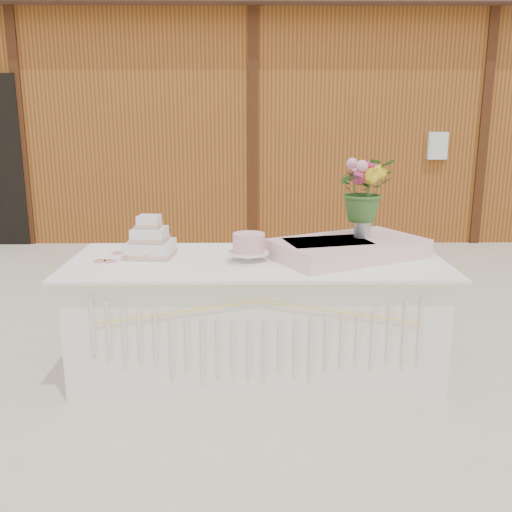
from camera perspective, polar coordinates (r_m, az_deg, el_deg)
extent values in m
plane|color=beige|center=(3.92, 0.04, -11.33)|extent=(80.00, 80.00, 0.00)
cube|color=brown|center=(9.55, -0.35, 12.74)|extent=(12.00, 4.00, 3.00)
cube|color=#442F26|center=(9.67, -0.37, 22.57)|extent=(12.60, 4.60, 0.30)
cube|color=white|center=(3.78, 0.05, -6.17)|extent=(2.28, 0.88, 0.75)
cube|color=white|center=(3.66, 0.05, -0.50)|extent=(2.40, 1.00, 0.02)
cube|color=white|center=(3.80, -10.53, 0.71)|extent=(0.32, 0.32, 0.10)
cube|color=#DA9F8A|center=(3.81, -10.51, 0.27)|extent=(0.33, 0.33, 0.02)
cube|color=white|center=(3.78, -10.59, 2.12)|extent=(0.23, 0.23, 0.09)
cube|color=#DA9F8A|center=(3.79, -10.58, 1.74)|extent=(0.24, 0.24, 0.02)
cube|color=white|center=(3.77, -10.65, 3.40)|extent=(0.15, 0.15, 0.08)
cube|color=#DA9F8A|center=(3.77, -10.64, 3.09)|extent=(0.16, 0.16, 0.02)
cylinder|color=white|center=(3.59, -0.72, -0.51)|extent=(0.22, 0.22, 0.01)
cylinder|color=white|center=(3.59, -0.72, -0.08)|extent=(0.06, 0.06, 0.04)
cylinder|color=white|center=(3.58, -0.72, 0.33)|extent=(0.26, 0.26, 0.01)
cylinder|color=#E0A2A9|center=(3.57, -0.72, 1.34)|extent=(0.20, 0.20, 0.12)
cube|color=#FFCECD|center=(3.75, 9.18, 0.76)|extent=(1.10, 0.93, 0.12)
cylinder|color=#AAAAAE|center=(3.81, 10.63, 3.03)|extent=(0.12, 0.12, 0.16)
imported|color=#345B24|center=(3.77, 10.82, 7.29)|extent=(0.44, 0.40, 0.41)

